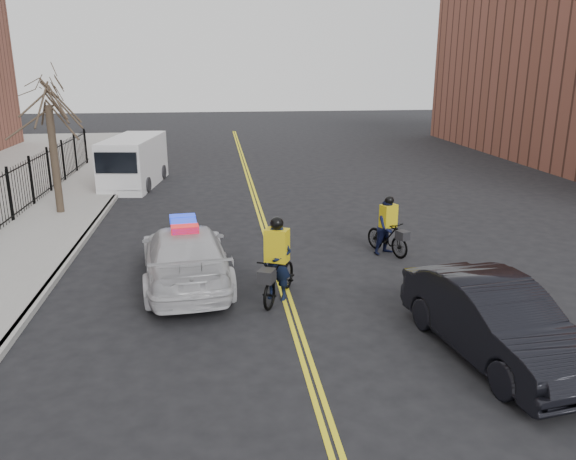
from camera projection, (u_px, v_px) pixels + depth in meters
The scene contains 12 objects.
ground at pixel (292, 315), 12.93m from camera, with size 120.00×120.00×0.00m, color black.
center_line_left at pixel (261, 222), 20.54m from camera, with size 0.10×60.00×0.01m, color yellow.
center_line_right at pixel (265, 222), 20.55m from camera, with size 0.10×60.00×0.01m, color yellow.
sidewalk at pixel (49, 228), 19.61m from camera, with size 3.00×60.00×0.15m, color gray.
curb at pixel (94, 226), 19.79m from camera, with size 0.20×60.00×0.15m, color gray.
iron_fence at pixel (0, 203), 19.17m from camera, with size 0.12×28.00×2.00m, color black, non-canonical shape.
street_tree at pixel (50, 122), 20.53m from camera, with size 3.20×3.20×4.80m.
police_cruiser at pixel (185, 255), 14.62m from camera, with size 2.72×5.54×1.71m.
dark_sedan at pixel (495, 320), 10.90m from camera, with size 1.64×4.71×1.55m, color black.
cargo_van at pixel (133, 163), 26.50m from camera, with size 2.69×5.69×2.29m.
cyclist_near at pixel (277, 271), 13.64m from camera, with size 1.57×2.24×2.09m.
cyclist_far at pixel (388, 231), 16.95m from camera, with size 1.21×1.83×1.81m.
Camera 1 is at (-1.60, -11.75, 5.52)m, focal length 35.00 mm.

